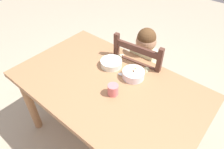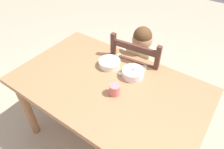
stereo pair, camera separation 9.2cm
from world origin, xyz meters
name	(u,v)px [view 1 (the left image)]	position (x,y,z in m)	size (l,w,h in m)	color
ground_plane	(109,137)	(0.00, 0.00, 0.00)	(8.00, 8.00, 0.00)	tan
dining_table	(108,93)	(0.00, 0.00, 0.61)	(1.39, 0.85, 0.71)	#A3724C
dining_chair	(141,77)	(0.00, 0.47, 0.44)	(0.46, 0.46, 0.91)	#502F25
child_figure	(142,62)	(-0.01, 0.47, 0.62)	(0.32, 0.31, 0.94)	beige
bowl_of_peas	(111,63)	(-0.11, 0.17, 0.73)	(0.17, 0.17, 0.05)	white
bowl_of_carrots	(133,74)	(0.10, 0.17, 0.74)	(0.16, 0.16, 0.06)	white
spoon	(123,75)	(0.03, 0.14, 0.71)	(0.14, 0.06, 0.01)	silver
drinking_cup	(113,90)	(0.09, -0.05, 0.75)	(0.07, 0.07, 0.08)	#E47175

